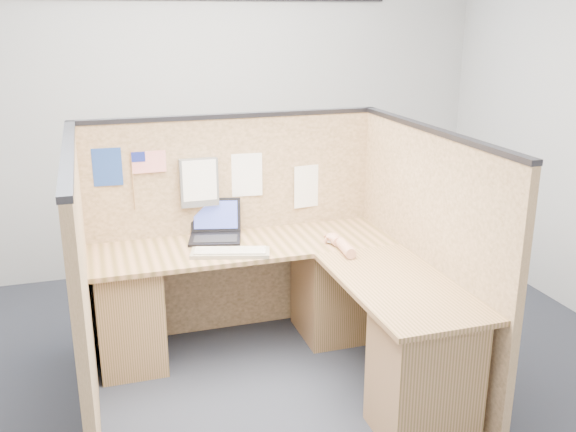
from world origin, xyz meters
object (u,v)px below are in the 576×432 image
object	(u,v)px
keyboard	(230,252)
mouse	(332,240)
laptop	(213,229)
l_desk	(289,313)

from	to	relation	value
keyboard	mouse	world-z (taller)	mouse
laptop	keyboard	xyz separation A→B (m)	(0.04, -0.35, -0.04)
mouse	laptop	bearing A→B (deg)	154.22
l_desk	mouse	bearing A→B (deg)	32.55
l_desk	keyboard	xyz separation A→B (m)	(-0.31, 0.23, 0.35)
laptop	mouse	xyz separation A→B (m)	(0.72, -0.35, -0.04)
laptop	keyboard	bearing A→B (deg)	-69.23
l_desk	keyboard	world-z (taller)	keyboard
l_desk	mouse	world-z (taller)	mouse
laptop	mouse	world-z (taller)	laptop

